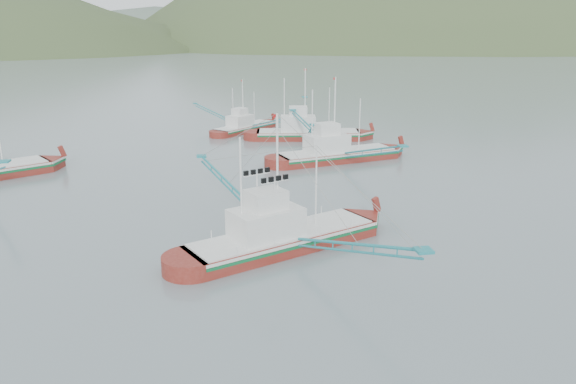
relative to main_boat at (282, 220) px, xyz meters
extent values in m
plane|color=slate|center=(1.20, -1.63, -2.33)|extent=(1200.00, 1200.00, 0.00)
cube|color=maroon|center=(0.12, 0.05, -2.12)|extent=(15.70, 10.14, 2.05)
cube|color=silver|center=(0.12, 0.05, -1.25)|extent=(15.45, 10.08, 0.23)
cube|color=#0E6333|center=(0.12, 0.05, -1.51)|extent=(15.46, 10.10, 0.23)
cube|color=silver|center=(0.12, 0.05, -1.05)|extent=(14.91, 9.63, 0.12)
cube|color=silver|center=(-1.28, -0.59, 0.03)|extent=(6.03, 5.12, 2.26)
cube|color=silver|center=(-1.28, -0.59, 1.88)|extent=(3.36, 3.16, 1.44)
cylinder|color=white|center=(-0.35, -0.16, 3.52)|extent=(0.16, 0.16, 9.23)
cylinder|color=white|center=(-3.15, -1.44, 2.83)|extent=(0.14, 0.14, 7.85)
cylinder|color=white|center=(2.91, 1.33, 2.13)|extent=(0.12, 0.12, 6.46)
cube|color=maroon|center=(11.40, 27.52, -2.12)|extent=(15.91, 7.68, 2.05)
cube|color=silver|center=(11.40, 27.52, -1.25)|extent=(15.63, 7.69, 0.23)
cube|color=#0E6333|center=(11.40, 27.52, -1.51)|extent=(15.64, 7.71, 0.23)
cube|color=silver|center=(11.40, 27.52, -1.05)|extent=(15.12, 7.30, 0.12)
cube|color=silver|center=(9.91, 27.15, 0.03)|extent=(5.76, 4.42, 2.26)
cube|color=silver|center=(9.91, 27.15, 1.88)|extent=(3.13, 2.83, 1.44)
cylinder|color=white|center=(10.90, 27.40, 3.52)|extent=(0.16, 0.16, 9.23)
cylinder|color=white|center=(7.92, 26.66, 2.82)|extent=(0.14, 0.14, 7.84)
cylinder|color=white|center=(14.38, 28.26, 2.13)|extent=(0.12, 0.12, 6.46)
cube|color=maroon|center=(1.82, 50.00, -2.17)|extent=(10.87, 10.86, 1.62)
cube|color=silver|center=(1.82, 50.00, -1.48)|extent=(10.74, 10.73, 0.18)
cube|color=#0E6333|center=(1.82, 50.00, -1.68)|extent=(10.75, 10.74, 0.18)
cube|color=silver|center=(1.82, 50.00, -1.32)|extent=(10.32, 10.31, 0.10)
cube|color=silver|center=(0.97, 49.15, -0.47)|extent=(4.69, 4.69, 1.78)
cube|color=silver|center=(0.97, 49.15, 0.99)|extent=(2.74, 2.74, 1.13)
cylinder|color=white|center=(1.54, 49.72, 2.28)|extent=(0.13, 0.13, 7.28)
cylinder|color=white|center=(-0.18, 48.00, 1.73)|extent=(0.11, 0.11, 6.18)
cylinder|color=white|center=(3.54, 51.72, 1.19)|extent=(0.10, 0.10, 5.09)
cube|color=maroon|center=(10.57, 41.87, -2.12)|extent=(15.83, 6.42, 2.05)
cube|color=silver|center=(10.57, 41.87, -1.25)|extent=(15.53, 6.45, 0.23)
cube|color=#0E6333|center=(10.57, 41.87, -1.51)|extent=(15.54, 6.47, 0.23)
cube|color=silver|center=(10.57, 41.87, -1.05)|extent=(15.03, 6.10, 0.12)
cube|color=silver|center=(9.05, 42.11, 0.03)|extent=(5.57, 4.03, 2.26)
cube|color=silver|center=(9.05, 42.11, 1.88)|extent=(2.98, 2.64, 1.44)
cylinder|color=white|center=(10.07, 41.95, 3.52)|extent=(0.16, 0.16, 9.23)
cylinder|color=white|center=(7.03, 42.43, 2.82)|extent=(0.14, 0.14, 7.84)
cylinder|color=white|center=(13.61, 41.40, 2.13)|extent=(0.12, 0.12, 6.46)
ellipsoid|color=#3B4D27|center=(241.20, 428.37, -2.33)|extent=(684.00, 432.00, 306.00)
ellipsoid|color=slate|center=(31.20, 558.37, -2.33)|extent=(960.00, 400.00, 240.00)
camera|label=1|loc=(-6.18, -39.61, 14.20)|focal=35.00mm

